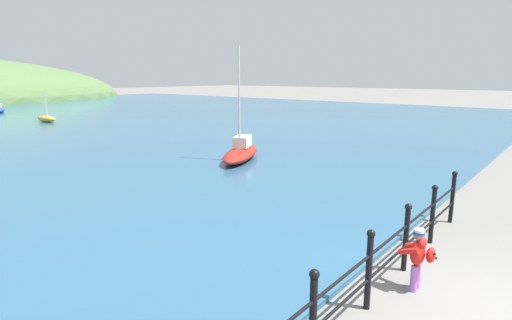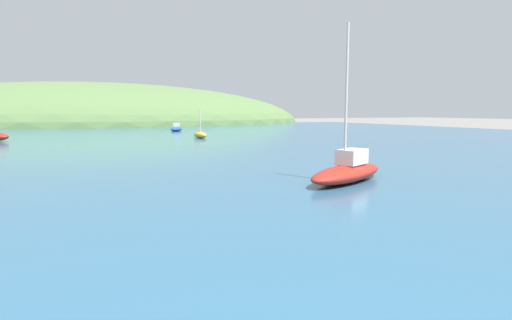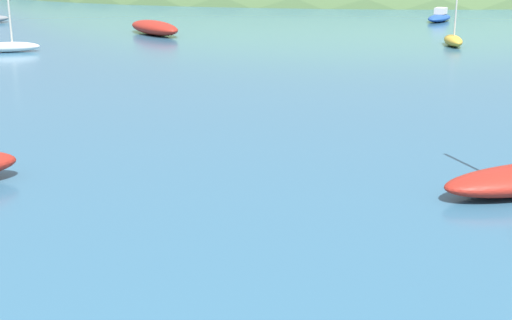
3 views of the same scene
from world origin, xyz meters
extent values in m
cube|color=#2D5B7A|center=(0.00, 32.00, 0.05)|extent=(80.00, 60.00, 0.10)
ellipsoid|color=silver|center=(-11.40, 24.37, 0.30)|extent=(2.39, 1.45, 0.40)
cylinder|color=beige|center=(-11.30, 24.41, 1.42)|extent=(0.07, 0.07, 1.85)
ellipsoid|color=gold|center=(6.23, 28.76, 0.33)|extent=(0.83, 2.09, 0.45)
cylinder|color=beige|center=(6.24, 28.66, 1.37)|extent=(0.07, 0.07, 1.63)
ellipsoid|color=maroon|center=(-7.40, 31.09, 0.43)|extent=(3.74, 3.92, 0.67)
ellipsoid|color=#1E4793|center=(6.77, 39.73, 0.30)|extent=(2.01, 3.14, 0.40)
cube|color=silver|center=(6.85, 39.93, 0.68)|extent=(0.82, 0.98, 0.36)
camera|label=1|loc=(-6.08, -0.57, 3.29)|focal=28.00mm
camera|label=2|loc=(-1.37, 0.43, 2.05)|focal=28.00mm
camera|label=3|loc=(2.24, -2.27, 3.97)|focal=50.00mm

